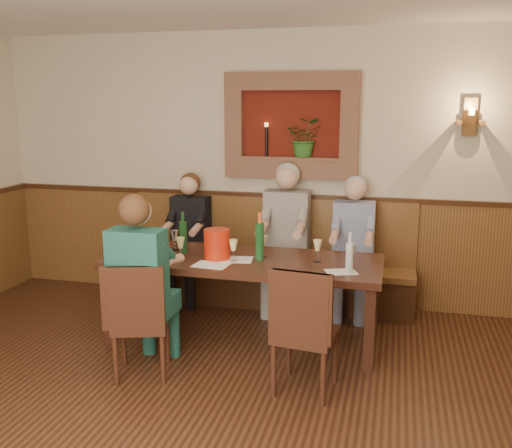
# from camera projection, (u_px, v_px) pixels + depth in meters

# --- Properties ---
(room_shell) EXTENTS (6.04, 6.04, 2.82)m
(room_shell) POSITION_uv_depth(u_px,v_px,m) (150.00, 141.00, 2.99)
(room_shell) COLOR #C1B592
(room_shell) RESTS_ON ground
(wainscoting) EXTENTS (6.02, 6.02, 1.15)m
(wainscoting) POSITION_uv_depth(u_px,v_px,m) (159.00, 370.00, 3.27)
(wainscoting) COLOR brown
(wainscoting) RESTS_ON ground
(wall_niche) EXTENTS (1.36, 0.30, 1.06)m
(wall_niche) POSITION_uv_depth(u_px,v_px,m) (295.00, 130.00, 5.75)
(wall_niche) COLOR #58160C
(wall_niche) RESTS_ON ground
(wall_sconce) EXTENTS (0.25, 0.20, 0.35)m
(wall_sconce) POSITION_uv_depth(u_px,v_px,m) (470.00, 118.00, 5.31)
(wall_sconce) COLOR brown
(wall_sconce) RESTS_ON ground
(dining_table) EXTENTS (2.40, 0.90, 0.75)m
(dining_table) POSITION_uv_depth(u_px,v_px,m) (244.00, 266.00, 5.00)
(dining_table) COLOR black
(dining_table) RESTS_ON ground
(bench) EXTENTS (3.00, 0.45, 1.11)m
(bench) POSITION_uv_depth(u_px,v_px,m) (267.00, 273.00, 5.97)
(bench) COLOR #381E0F
(bench) RESTS_ON ground
(chair_near_left) EXTENTS (0.51, 0.51, 0.92)m
(chair_near_left) POSITION_uv_depth(u_px,v_px,m) (142.00, 342.00, 4.41)
(chair_near_left) COLOR black
(chair_near_left) RESTS_ON ground
(chair_near_right) EXTENTS (0.48, 0.48, 0.97)m
(chair_near_right) POSITION_uv_depth(u_px,v_px,m) (305.00, 355.00, 4.16)
(chair_near_right) COLOR black
(chair_near_right) RESTS_ON ground
(person_bench_left) EXTENTS (0.39, 0.48, 1.36)m
(person_bench_left) POSITION_uv_depth(u_px,v_px,m) (189.00, 249.00, 6.02)
(person_bench_left) COLOR black
(person_bench_left) RESTS_ON ground
(person_bench_mid) EXTENTS (0.45, 0.55, 1.50)m
(person_bench_mid) POSITION_uv_depth(u_px,v_px,m) (285.00, 250.00, 5.76)
(person_bench_mid) COLOR #605A58
(person_bench_mid) RESTS_ON ground
(person_bench_right) EXTENTS (0.40, 0.49, 1.38)m
(person_bench_right) POSITION_uv_depth(u_px,v_px,m) (352.00, 259.00, 5.61)
(person_bench_right) COLOR navy
(person_bench_right) RESTS_ON ground
(person_chair_front) EXTENTS (0.42, 0.52, 1.43)m
(person_chair_front) POSITION_uv_depth(u_px,v_px,m) (144.00, 299.00, 4.42)
(person_chair_front) COLOR navy
(person_chair_front) RESTS_ON ground
(spittoon_bucket) EXTENTS (0.24, 0.24, 0.26)m
(spittoon_bucket) POSITION_uv_depth(u_px,v_px,m) (217.00, 244.00, 4.95)
(spittoon_bucket) COLOR red
(spittoon_bucket) RESTS_ON dining_table
(wine_bottle_green_a) EXTENTS (0.08, 0.08, 0.42)m
(wine_bottle_green_a) POSITION_uv_depth(u_px,v_px,m) (260.00, 240.00, 4.90)
(wine_bottle_green_a) COLOR #19471E
(wine_bottle_green_a) RESTS_ON dining_table
(wine_bottle_green_b) EXTENTS (0.08, 0.08, 0.37)m
(wine_bottle_green_b) POSITION_uv_depth(u_px,v_px,m) (183.00, 236.00, 5.14)
(wine_bottle_green_b) COLOR #19471E
(wine_bottle_green_b) RESTS_ON dining_table
(water_bottle) EXTENTS (0.08, 0.08, 0.33)m
(water_bottle) POSITION_uv_depth(u_px,v_px,m) (349.00, 257.00, 4.52)
(water_bottle) COLOR silver
(water_bottle) RESTS_ON dining_table
(tasting_sheet_a) EXTENTS (0.35, 0.29, 0.00)m
(tasting_sheet_a) POSITION_uv_depth(u_px,v_px,m) (150.00, 256.00, 5.05)
(tasting_sheet_a) COLOR white
(tasting_sheet_a) RESTS_ON dining_table
(tasting_sheet_b) EXTENTS (0.32, 0.25, 0.00)m
(tasting_sheet_b) POSITION_uv_depth(u_px,v_px,m) (235.00, 259.00, 4.94)
(tasting_sheet_b) COLOR white
(tasting_sheet_b) RESTS_ON dining_table
(tasting_sheet_c) EXTENTS (0.29, 0.25, 0.00)m
(tasting_sheet_c) POSITION_uv_depth(u_px,v_px,m) (341.00, 272.00, 4.58)
(tasting_sheet_c) COLOR white
(tasting_sheet_c) RESTS_ON dining_table
(tasting_sheet_d) EXTENTS (0.31, 0.23, 0.00)m
(tasting_sheet_d) POSITION_uv_depth(u_px,v_px,m) (211.00, 265.00, 4.77)
(tasting_sheet_d) COLOR white
(tasting_sheet_d) RESTS_ON dining_table
(wine_glass_0) EXTENTS (0.08, 0.08, 0.19)m
(wine_glass_0) POSITION_uv_depth(u_px,v_px,m) (175.00, 240.00, 5.22)
(wine_glass_0) COLOR white
(wine_glass_0) RESTS_ON dining_table
(wine_glass_1) EXTENTS (0.08, 0.08, 0.19)m
(wine_glass_1) POSITION_uv_depth(u_px,v_px,m) (351.00, 258.00, 4.63)
(wine_glass_1) COLOR white
(wine_glass_1) RESTS_ON dining_table
(wine_glass_2) EXTENTS (0.08, 0.08, 0.19)m
(wine_glass_2) POSITION_uv_depth(u_px,v_px,m) (317.00, 251.00, 4.86)
(wine_glass_2) COLOR #FFF198
(wine_glass_2) RESTS_ON dining_table
(wine_glass_3) EXTENTS (0.08, 0.08, 0.19)m
(wine_glass_3) POSITION_uv_depth(u_px,v_px,m) (263.00, 246.00, 5.02)
(wine_glass_3) COLOR #FFF198
(wine_glass_3) RESTS_ON dining_table
(wine_glass_4) EXTENTS (0.08, 0.08, 0.19)m
(wine_glass_4) POSITION_uv_depth(u_px,v_px,m) (181.00, 248.00, 4.94)
(wine_glass_4) COLOR #FFF198
(wine_glass_4) RESTS_ON dining_table
(wine_glass_5) EXTENTS (0.08, 0.08, 0.19)m
(wine_glass_5) POSITION_uv_depth(u_px,v_px,m) (233.00, 251.00, 4.86)
(wine_glass_5) COLOR #FFF198
(wine_glass_5) RESTS_ON dining_table
(wine_glass_6) EXTENTS (0.08, 0.08, 0.19)m
(wine_glass_6) POSITION_uv_depth(u_px,v_px,m) (129.00, 246.00, 5.01)
(wine_glass_6) COLOR #FFF198
(wine_glass_6) RESTS_ON dining_table
(wine_glass_7) EXTENTS (0.08, 0.08, 0.19)m
(wine_glass_7) POSITION_uv_depth(u_px,v_px,m) (219.00, 245.00, 5.07)
(wine_glass_7) COLOR white
(wine_glass_7) RESTS_ON dining_table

